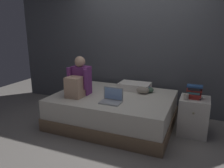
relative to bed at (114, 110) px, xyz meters
The scene contains 10 objects.
ground_plane 0.44m from the bed, 56.31° to the right, with size 8.00×8.00×0.00m, color gray.
wall_back 1.43m from the bed, 77.47° to the left, with size 5.60×0.10×2.70m, color #4C4F54.
bed is the anchor object (origin of this frame).
nightstand 1.31m from the bed, ahead, with size 0.44×0.46×0.59m.
person_sitting 0.78m from the bed, 158.00° to the right, with size 0.39×0.44×0.65m.
laptop 0.48m from the bed, 72.14° to the right, with size 0.32×0.23×0.22m.
pillow 0.61m from the bed, 62.36° to the left, with size 0.56×0.36×0.13m, color silver.
book_stack 1.36m from the bed, ahead, with size 0.23×0.17×0.20m.
mug 1.23m from the bed, ahead, with size 0.08×0.08×0.09m, color #BCB2A3.
clothes_pile 0.66m from the bed, 36.76° to the left, with size 0.28×0.29×0.12m.
Camera 1 is at (1.17, -3.01, 1.67)m, focal length 35.38 mm.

